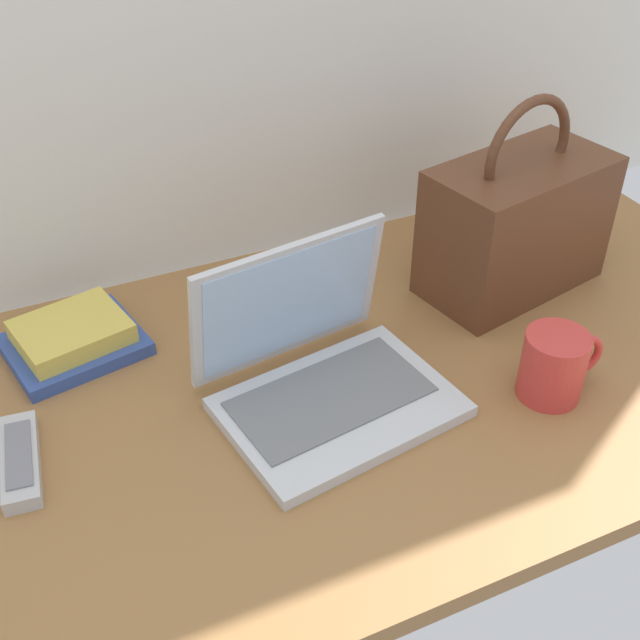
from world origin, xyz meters
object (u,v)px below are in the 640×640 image
handbag (516,223)px  laptop (320,370)px  book_stack (73,339)px  remote_control_far (20,460)px  coffee_mug (555,364)px

handbag → laptop: bearing=-162.6°
handbag → book_stack: size_ratio=1.51×
remote_control_far → handbag: bearing=6.5°
laptop → remote_control_far: (-0.40, 0.04, -0.03)m
coffee_mug → book_stack: size_ratio=0.60×
laptop → remote_control_far: bearing=175.0°
handbag → book_stack: 0.72m
coffee_mug → remote_control_far: size_ratio=0.80×
remote_control_far → handbag: (0.81, 0.09, 0.10)m
laptop → remote_control_far: 0.41m
laptop → book_stack: laptop is taller
handbag → coffee_mug: bearing=-112.9°
coffee_mug → handbag: 0.29m
remote_control_far → book_stack: book_stack is taller
coffee_mug → book_stack: coffee_mug is taller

